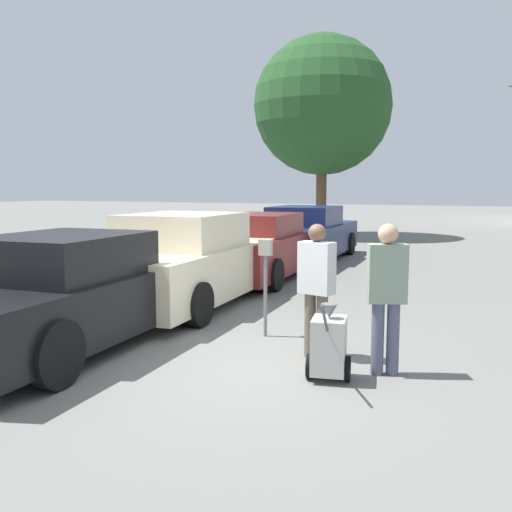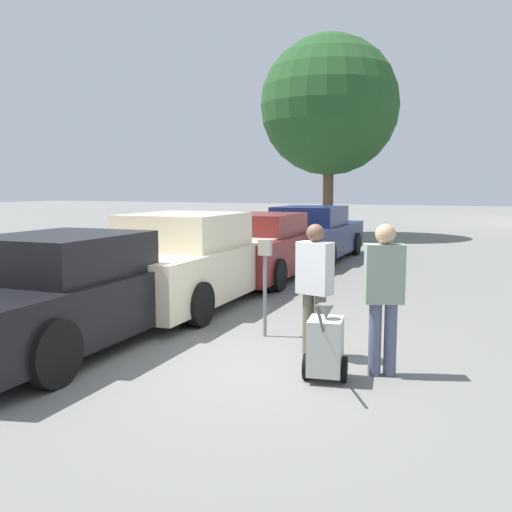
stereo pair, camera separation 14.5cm
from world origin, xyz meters
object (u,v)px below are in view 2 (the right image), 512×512
parked_car_navy (312,235)px  equipment_cart (325,346)px  parking_meter (265,269)px  person_worker (315,283)px  person_supervisor (384,290)px  parked_car_black (73,293)px  parked_car_maroon (262,248)px  parked_car_cream (190,262)px

parked_car_navy → equipment_cart: size_ratio=5.30×
parking_meter → person_worker: size_ratio=0.83×
person_supervisor → equipment_cart: size_ratio=1.69×
parked_car_navy → parked_car_black: bearing=-93.1°
parked_car_black → person_worker: person_worker is taller
parked_car_maroon → parked_car_navy: bearing=86.9°
parked_car_cream → parked_car_navy: bearing=86.9°
parking_meter → person_supervisor: person_supervisor is taller
parked_car_black → parking_meter: 2.59m
person_worker → parked_car_maroon: bearing=-46.9°
parked_car_cream → parked_car_navy: size_ratio=0.94×
parked_car_maroon → parked_car_navy: 3.50m
parked_car_cream → equipment_cart: 4.57m
parked_car_black → person_worker: 3.20m
equipment_cart → parked_car_cream: bearing=129.0°
parked_car_black → parking_meter: parked_car_black is taller
parked_car_black → parked_car_navy: bearing=86.9°
parked_car_cream → person_worker: bearing=-38.7°
parked_car_black → parked_car_maroon: (-0.00, 6.17, 0.00)m
parked_car_cream → parked_car_navy: (0.00, 6.71, -0.03)m
parked_car_maroon → person_supervisor: bearing=-58.1°
parked_car_navy → person_worker: 9.46m
parking_meter → parked_car_cream: bearing=144.4°
parked_car_black → person_worker: size_ratio=2.91×
parked_car_navy → equipment_cart: parked_car_navy is taller
parked_car_cream → parked_car_maroon: size_ratio=0.99×
parked_car_maroon → parking_meter: 5.21m
parked_car_cream → person_supervisor: size_ratio=2.95×
parked_car_black → parked_car_maroon: bearing=86.9°
parked_car_black → person_worker: bearing=10.4°
parked_car_cream → person_supervisor: 4.73m
parked_car_black → parked_car_cream: size_ratio=0.96×
parked_car_black → equipment_cart: parked_car_black is taller
parked_car_maroon → parking_meter: (2.14, -4.74, 0.25)m
parked_car_cream → parked_car_maroon: (-0.00, 3.21, -0.05)m
parking_meter → equipment_cart: (1.33, -1.42, -0.57)m
parked_car_maroon → parked_car_navy: size_ratio=0.95×
person_worker → person_supervisor: person_supervisor is taller
parked_car_black → parked_car_cream: parked_car_cream is taller
parked_car_cream → person_worker: (3.10, -2.22, 0.19)m
parked_car_black → person_supervisor: 4.03m
parked_car_maroon → parked_car_black: bearing=-93.1°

